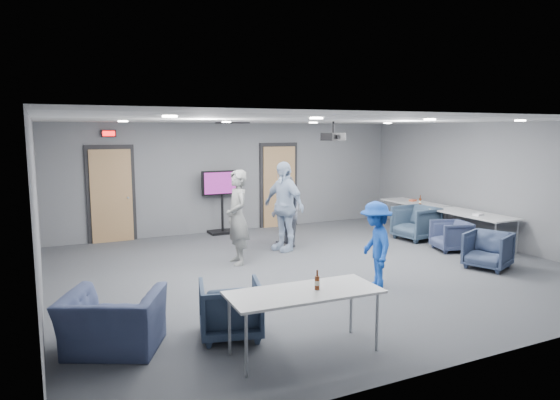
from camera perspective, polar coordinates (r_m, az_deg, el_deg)
name	(u,v)px	position (r m, az deg, el deg)	size (l,w,h in m)	color
floor	(313,268)	(9.28, 3.80, -7.81)	(9.00, 9.00, 0.00)	#3A3E43
ceiling	(315,120)	(8.93, 3.97, 9.10)	(9.00, 9.00, 0.00)	white
wall_back	(235,177)	(12.61, -5.16, 2.62)	(9.00, 0.02, 2.70)	slate
wall_front	(496,239)	(5.92, 23.46, -4.13)	(9.00, 0.02, 2.70)	slate
wall_left	(37,214)	(7.84, -26.03, -1.45)	(0.02, 8.00, 2.70)	slate
wall_right	(492,184)	(11.88, 23.10, 1.68)	(0.02, 8.00, 2.70)	slate
door_left	(111,195)	(11.88, -18.71, 0.53)	(1.06, 0.17, 2.24)	black
door_right	(279,186)	(13.07, -0.14, 1.60)	(1.06, 0.17, 2.24)	black
exit_sign	(109,133)	(11.77, -19.01, 7.20)	(0.32, 0.08, 0.16)	black
hvac_diffuser	(232,123)	(11.26, -5.46, 8.78)	(0.60, 0.60, 0.03)	black
downlights	(314,121)	(8.93, 3.96, 9.00)	(6.18, 3.78, 0.02)	white
person_a	(237,217)	(9.44, -4.89, -1.98)	(0.65, 0.43, 1.79)	gray
person_b	(286,212)	(10.79, 0.72, -1.35)	(0.75, 0.59, 1.55)	slate
person_c	(284,206)	(10.47, 0.42, -0.71)	(1.10, 0.46, 1.88)	silver
person_d	(376,245)	(8.15, 10.87, -5.08)	(0.91, 0.52, 1.41)	#1C4BB6
chair_right_a	(416,223)	(11.97, 15.25, -2.54)	(0.84, 0.86, 0.79)	#324457
chair_right_b	(451,236)	(11.12, 18.96, -3.89)	(0.68, 0.70, 0.64)	#36405E
chair_right_c	(488,250)	(9.96, 22.66, -5.32)	(0.72, 0.75, 0.68)	#323D56
chair_front_a	(230,309)	(6.31, -5.70, -12.28)	(0.74, 0.76, 0.69)	#35445B
chair_front_b	(113,322)	(6.19, -18.56, -13.09)	(1.06, 0.93, 0.69)	#3D4769
table_right_a	(414,204)	(12.97, 15.07, -0.44)	(0.74, 1.77, 0.73)	#BABDBF
table_right_b	(473,215)	(11.62, 21.20, -1.65)	(0.80, 1.92, 0.73)	#BABDBF
table_front_left	(304,295)	(5.72, 2.77, -10.80)	(1.78, 0.81, 0.73)	#BABDBF
bottle_front	(317,282)	(5.74, 4.26, -9.38)	(0.06, 0.06, 0.23)	#59250F
bottle_right	(420,202)	(12.44, 15.72, -0.18)	(0.06, 0.06, 0.25)	#59250F
snack_box	(413,200)	(13.13, 14.94, -0.04)	(0.19, 0.13, 0.04)	#C04F30
wrapper	(478,214)	(11.36, 21.71, -1.55)	(0.20, 0.14, 0.05)	white
tv_stand	(222,198)	(12.28, -6.63, 0.24)	(1.01, 0.48, 1.55)	black
projector	(333,137)	(9.64, 6.11, 7.23)	(0.43, 0.40, 0.36)	black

